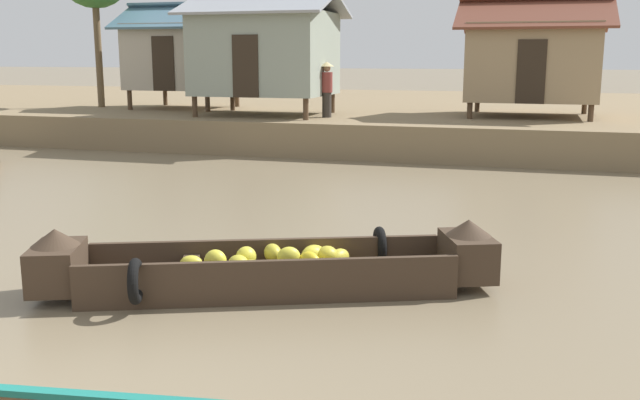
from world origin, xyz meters
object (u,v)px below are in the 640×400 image
at_px(stilt_house_mid_left, 265,52).
at_px(stilt_house_mid_right, 532,60).
at_px(banana_boat, 270,268).
at_px(stilt_house_left, 183,55).
at_px(vendor_person, 327,86).

xyz_separation_m(stilt_house_mid_left, stilt_house_mid_right, (7.97, 1.81, -0.25)).
height_order(banana_boat, stilt_house_left, stilt_house_left).
relative_size(banana_boat, stilt_house_mid_left, 1.17).
bearing_deg(stilt_house_mid_right, vendor_person, -160.00).
bearing_deg(stilt_house_left, stilt_house_mid_left, -26.86).
bearing_deg(stilt_house_mid_right, stilt_house_mid_left, -167.23).
bearing_deg(vendor_person, banana_boat, -76.84).
xyz_separation_m(stilt_house_left, stilt_house_mid_right, (11.80, -0.13, -0.16)).
height_order(banana_boat, stilt_house_mid_left, stilt_house_mid_left).
relative_size(stilt_house_left, stilt_house_mid_left, 0.87).
bearing_deg(stilt_house_mid_right, stilt_house_left, 179.37).
relative_size(banana_boat, stilt_house_left, 1.34).
distance_m(banana_boat, vendor_person, 13.52).
relative_size(banana_boat, stilt_house_mid_right, 1.21).
xyz_separation_m(banana_boat, stilt_house_mid_left, (-5.15, 13.40, 2.65)).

